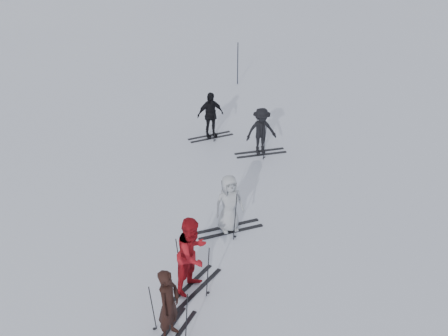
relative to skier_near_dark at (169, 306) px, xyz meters
The scene contains 12 objects.
ground 4.68m from the skier_near_dark, 119.26° to the left, with size 120.00×120.00×0.00m, color silver.
skier_near_dark is the anchor object (origin of this frame).
skier_red 1.55m from the skier_near_dark, 110.44° to the left, with size 0.90×0.70×1.86m, color #A6121A.
skier_grey 4.00m from the skier_near_dark, 107.77° to the left, with size 0.78×0.51×1.59m, color #A6ACAF.
skier_uphill_left 9.52m from the skier_near_dark, 121.93° to the left, with size 0.97×0.40×1.65m, color black.
skier_uphill_far 8.57m from the skier_near_dark, 109.96° to the left, with size 1.02×0.59×1.59m, color black.
skis_near_dark 0.19m from the skier_near_dark, ahead, with size 0.91×1.73×1.26m, color black, non-canonical shape.
skis_red 1.55m from the skier_near_dark, 110.44° to the left, with size 0.94×1.78×1.30m, color black, non-canonical shape.
skis_grey 4.00m from the skier_near_dark, 107.77° to the left, with size 0.98×1.86×1.35m, color black, non-canonical shape.
skis_uphill_left 9.53m from the skier_near_dark, 121.93° to the left, with size 0.88×1.66×1.21m, color black, non-canonical shape.
skis_uphill_far 8.57m from the skier_near_dark, 109.96° to the left, with size 0.94×1.77×1.29m, color black, non-canonical shape.
piste_marker 15.00m from the skier_near_dark, 119.20° to the left, with size 0.04×0.04×1.85m, color black.
Camera 1 is at (8.07, -10.25, 8.58)m, focal length 45.00 mm.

